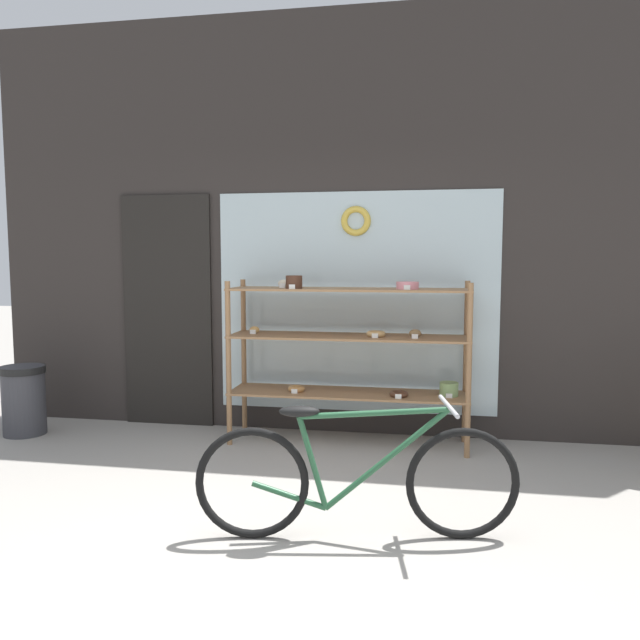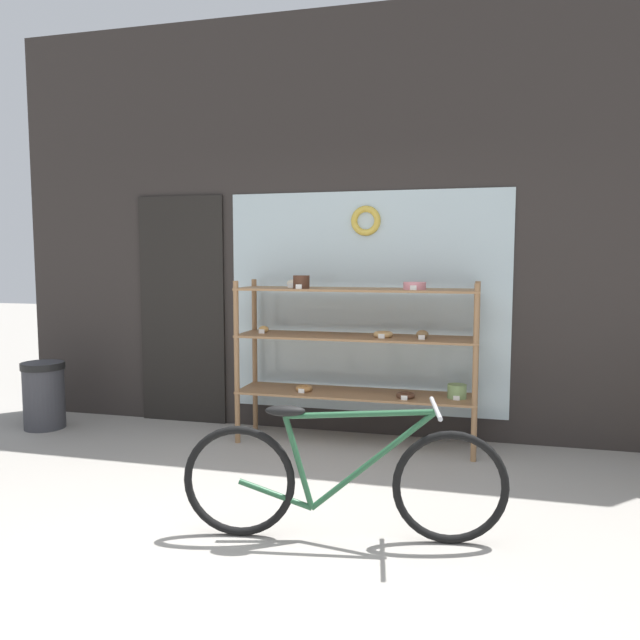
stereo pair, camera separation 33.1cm
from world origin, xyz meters
name	(u,v)px [view 2 (the right image)]	position (x,y,z in m)	size (l,w,h in m)	color
ground_plane	(240,559)	(0.00, 0.00, 0.00)	(30.00, 30.00, 0.00)	gray
storefront_facade	(340,231)	(-0.03, 2.47, 1.77)	(6.27, 0.13, 3.63)	#2D2826
display_case	(359,343)	(0.21, 2.09, 0.84)	(1.96, 0.47, 1.40)	#8E6642
bicycle	(342,479)	(0.46, 0.35, 0.34)	(1.75, 0.49, 0.75)	black
trash_bin	(44,392)	(-2.64, 1.87, 0.33)	(0.38, 0.38, 0.60)	#38383D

